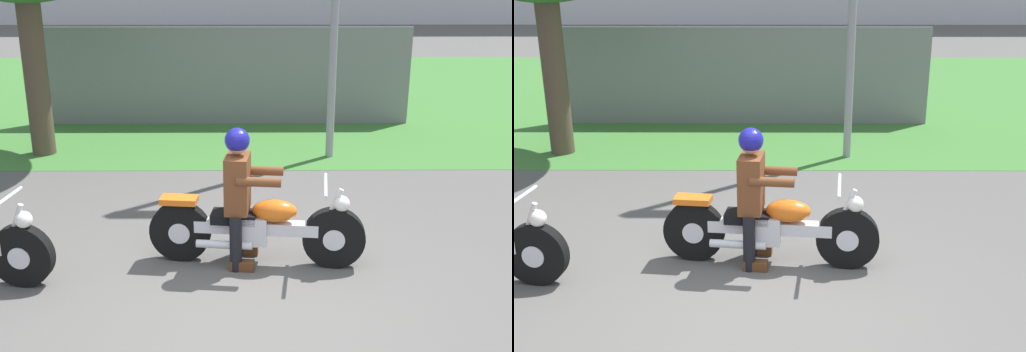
# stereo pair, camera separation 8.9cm
# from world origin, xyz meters

# --- Properties ---
(ground) EXTENTS (120.00, 120.00, 0.00)m
(ground) POSITION_xyz_m (0.00, 0.00, 0.00)
(ground) COLOR #565451
(grass_verge) EXTENTS (60.00, 12.00, 0.01)m
(grass_verge) POSITION_xyz_m (0.00, 9.88, 0.00)
(grass_verge) COLOR #3D7533
(grass_verge) RESTS_ON ground
(motorcycle_lead) EXTENTS (2.14, 0.66, 0.86)m
(motorcycle_lead) POSITION_xyz_m (0.09, 0.92, 0.38)
(motorcycle_lead) COLOR black
(motorcycle_lead) RESTS_ON ground
(rider_lead) EXTENTS (0.58, 0.50, 1.39)m
(rider_lead) POSITION_xyz_m (-0.08, 0.94, 0.81)
(rider_lead) COLOR black
(rider_lead) RESTS_ON ground
(fence_segment) EXTENTS (7.00, 0.06, 1.80)m
(fence_segment) POSITION_xyz_m (-0.49, 6.77, 0.90)
(fence_segment) COLOR slate
(fence_segment) RESTS_ON ground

